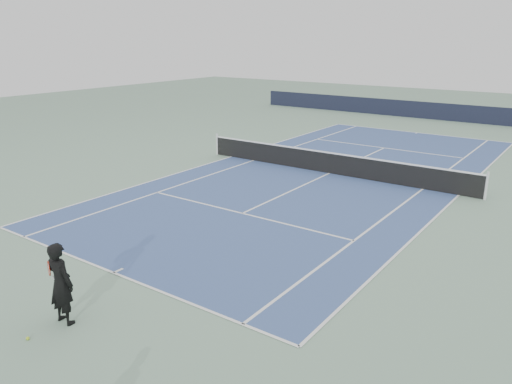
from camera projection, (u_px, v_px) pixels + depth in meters
The scene contains 6 objects.
ground at pixel (329, 173), 21.96m from camera, with size 80.00×80.00×0.00m, color gray.
court_surface at pixel (329, 173), 21.96m from camera, with size 10.97×23.77×0.01m, color #385186.
tennis_net at pixel (330, 162), 21.81m from camera, with size 12.90×0.10×1.07m.
windscreen_far at pixel (445, 112), 35.71m from camera, with size 30.00×0.25×1.20m, color black.
tennis_player at pixel (61, 283), 10.29m from camera, with size 0.80×0.51×1.80m.
tennis_ball at pixel (28, 338), 9.91m from camera, with size 0.07×0.07×0.07m, color #C0E22E.
Camera 1 is at (9.62, -19.17, 5.77)m, focal length 35.00 mm.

